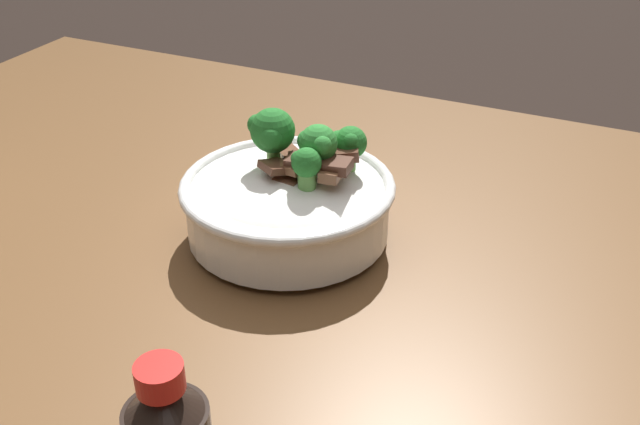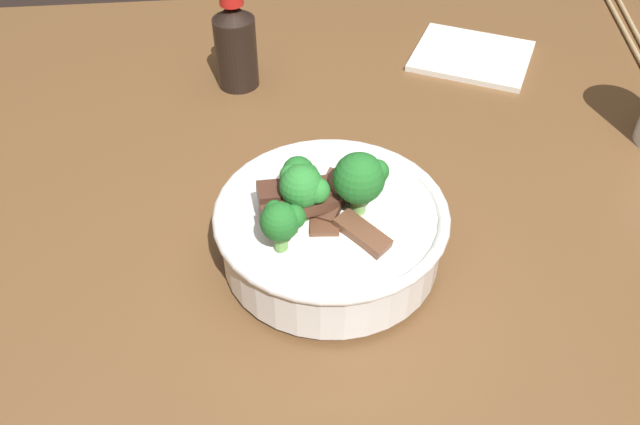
# 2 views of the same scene
# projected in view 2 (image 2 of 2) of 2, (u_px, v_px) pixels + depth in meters

# --- Properties ---
(dining_table) EXTENTS (1.39, 1.05, 0.80)m
(dining_table) POSITION_uv_depth(u_px,v_px,m) (322.00, 267.00, 0.81)
(dining_table) COLOR brown
(dining_table) RESTS_ON ground
(rice_bowl) EXTENTS (0.22, 0.22, 0.14)m
(rice_bowl) POSITION_uv_depth(u_px,v_px,m) (331.00, 224.00, 0.65)
(rice_bowl) COLOR white
(rice_bowl) RESTS_ON dining_table
(chopsticks_pair) EXTENTS (0.06, 0.23, 0.01)m
(chopsticks_pair) POSITION_uv_depth(u_px,v_px,m) (630.00, 31.00, 1.03)
(chopsticks_pair) COLOR tan
(chopsticks_pair) RESTS_ON dining_table
(soy_sauce_bottle) EXTENTS (0.06, 0.06, 0.13)m
(soy_sauce_bottle) POSITION_uv_depth(u_px,v_px,m) (236.00, 45.00, 0.89)
(soy_sauce_bottle) COLOR black
(soy_sauce_bottle) RESTS_ON dining_table
(folded_napkin) EXTENTS (0.20, 0.20, 0.01)m
(folded_napkin) POSITION_uv_depth(u_px,v_px,m) (472.00, 56.00, 0.97)
(folded_napkin) COLOR silver
(folded_napkin) RESTS_ON dining_table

